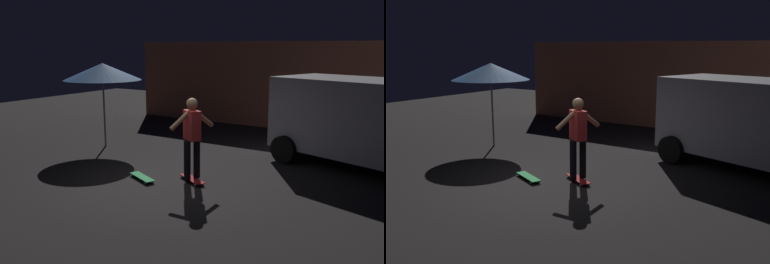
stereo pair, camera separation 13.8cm
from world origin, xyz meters
The scene contains 7 objects.
ground_plane centered at (0.00, 0.00, 0.00)m, with size 28.00×28.00×0.00m, color black.
low_building centered at (-0.41, 8.68, 1.46)m, with size 10.59×4.08×2.91m.
parked_van centered at (3.51, 3.18, 1.16)m, with size 4.96×3.35×2.03m.
patio_umbrella centered at (-3.28, 1.74, 2.07)m, with size 2.10×2.10×2.30m.
skateboard_ridden centered at (0.42, 0.40, 0.06)m, with size 0.77×0.57×0.07m.
skateboard_spare centered at (-0.54, -0.05, 0.06)m, with size 0.79×0.50×0.07m.
skater centered at (0.42, 0.40, 1.04)m, with size 0.58×0.89×1.67m.
Camera 1 is at (4.70, -6.47, 2.75)m, focal length 38.38 mm.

